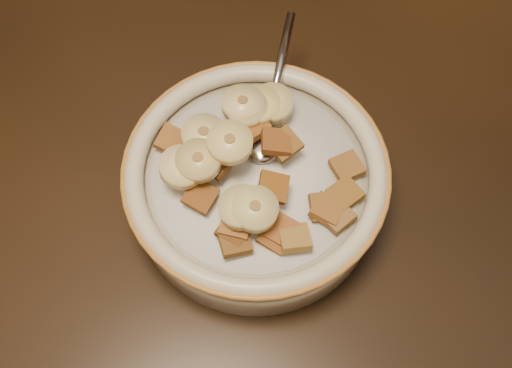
% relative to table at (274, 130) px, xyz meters
% --- Properties ---
extents(floor, '(4.00, 4.50, 0.10)m').
position_rel_table_xyz_m(floor, '(0.00, 0.00, -0.78)').
color(floor, '#422816').
rests_on(floor, ground).
extents(table, '(1.44, 0.97, 0.04)m').
position_rel_table_xyz_m(table, '(0.00, 0.00, 0.00)').
color(table, black).
rests_on(table, floor).
extents(cereal_bowl, '(0.18, 0.18, 0.04)m').
position_rel_table_xyz_m(cereal_bowl, '(0.02, -0.08, 0.04)').
color(cereal_bowl, beige).
rests_on(cereal_bowl, table).
extents(milk, '(0.15, 0.15, 0.00)m').
position_rel_table_xyz_m(milk, '(0.02, -0.08, 0.06)').
color(milk, white).
rests_on(milk, cereal_bowl).
extents(spoon, '(0.04, 0.05, 0.01)m').
position_rel_table_xyz_m(spoon, '(0.01, -0.05, 0.07)').
color(spoon, gray).
rests_on(spoon, cereal_bowl).
extents(cereal_square_0, '(0.03, 0.03, 0.01)m').
position_rel_table_xyz_m(cereal_square_0, '(0.08, -0.08, 0.07)').
color(cereal_square_0, brown).
rests_on(cereal_square_0, milk).
extents(cereal_square_1, '(0.03, 0.03, 0.01)m').
position_rel_table_xyz_m(cereal_square_1, '(0.08, -0.04, 0.07)').
color(cereal_square_1, '#966129').
rests_on(cereal_square_1, milk).
extents(cereal_square_2, '(0.02, 0.02, 0.01)m').
position_rel_table_xyz_m(cereal_square_2, '(-0.04, -0.08, 0.07)').
color(cereal_square_2, '#995D21').
rests_on(cereal_square_2, milk).
extents(cereal_square_3, '(0.03, 0.03, 0.01)m').
position_rel_table_xyz_m(cereal_square_3, '(0.07, -0.11, 0.07)').
color(cereal_square_3, olive).
rests_on(cereal_square_3, milk).
extents(cereal_square_4, '(0.03, 0.03, 0.01)m').
position_rel_table_xyz_m(cereal_square_4, '(0.09, -0.07, 0.07)').
color(cereal_square_4, brown).
rests_on(cereal_square_4, milk).
extents(cereal_square_5, '(0.03, 0.03, 0.01)m').
position_rel_table_xyz_m(cereal_square_5, '(-0.02, -0.03, 0.07)').
color(cereal_square_5, olive).
rests_on(cereal_square_5, milk).
extents(cereal_square_6, '(0.02, 0.02, 0.01)m').
position_rel_table_xyz_m(cereal_square_6, '(0.06, -0.11, 0.07)').
color(cereal_square_6, brown).
rests_on(cereal_square_6, milk).
extents(cereal_square_7, '(0.02, 0.02, 0.01)m').
position_rel_table_xyz_m(cereal_square_7, '(-0.00, -0.11, 0.08)').
color(cereal_square_7, brown).
rests_on(cereal_square_7, milk).
extents(cereal_square_8, '(0.03, 0.03, 0.01)m').
position_rel_table_xyz_m(cereal_square_8, '(0.01, -0.05, 0.08)').
color(cereal_square_8, '#9D5B24').
rests_on(cereal_square_8, milk).
extents(cereal_square_9, '(0.02, 0.02, 0.01)m').
position_rel_table_xyz_m(cereal_square_9, '(0.03, -0.13, 0.07)').
color(cereal_square_9, '#613513').
rests_on(cereal_square_9, milk).
extents(cereal_square_10, '(0.03, 0.03, 0.01)m').
position_rel_table_xyz_m(cereal_square_10, '(0.04, -0.09, 0.08)').
color(cereal_square_10, brown).
rests_on(cereal_square_10, milk).
extents(cereal_square_11, '(0.03, 0.03, 0.01)m').
position_rel_table_xyz_m(cereal_square_11, '(0.03, -0.06, 0.09)').
color(cereal_square_11, brown).
rests_on(cereal_square_11, milk).
extents(cereal_square_12, '(0.03, 0.03, 0.01)m').
position_rel_table_xyz_m(cereal_square_12, '(0.00, -0.03, 0.07)').
color(cereal_square_12, brown).
rests_on(cereal_square_12, milk).
extents(cereal_square_13, '(0.02, 0.02, 0.01)m').
position_rel_table_xyz_m(cereal_square_13, '(0.03, -0.12, 0.08)').
color(cereal_square_13, olive).
rests_on(cereal_square_13, milk).
extents(cereal_square_14, '(0.02, 0.02, 0.01)m').
position_rel_table_xyz_m(cereal_square_14, '(-0.00, -0.09, 0.08)').
color(cereal_square_14, brown).
rests_on(cereal_square_14, milk).
extents(cereal_square_15, '(0.02, 0.02, 0.01)m').
position_rel_table_xyz_m(cereal_square_15, '(0.06, -0.11, 0.07)').
color(cereal_square_15, '#995325').
rests_on(cereal_square_15, milk).
extents(cereal_square_16, '(0.03, 0.03, 0.01)m').
position_rel_table_xyz_m(cereal_square_16, '(-0.03, -0.07, 0.07)').
color(cereal_square_16, brown).
rests_on(cereal_square_16, milk).
extents(cereal_square_17, '(0.03, 0.03, 0.01)m').
position_rel_table_xyz_m(cereal_square_17, '(-0.03, -0.10, 0.07)').
color(cereal_square_17, '#9B6527').
rests_on(cereal_square_17, milk).
extents(cereal_square_18, '(0.03, 0.03, 0.01)m').
position_rel_table_xyz_m(cereal_square_18, '(0.09, -0.08, 0.07)').
color(cereal_square_18, brown).
rests_on(cereal_square_18, milk).
extents(cereal_square_19, '(0.03, 0.03, 0.01)m').
position_rel_table_xyz_m(cereal_square_19, '(0.03, -0.13, 0.07)').
color(cereal_square_19, brown).
rests_on(cereal_square_19, milk).
extents(cereal_square_20, '(0.03, 0.03, 0.01)m').
position_rel_table_xyz_m(cereal_square_20, '(0.03, -0.05, 0.08)').
color(cereal_square_20, brown).
rests_on(cereal_square_20, milk).
extents(cereal_square_21, '(0.02, 0.02, 0.01)m').
position_rel_table_xyz_m(cereal_square_21, '(0.08, -0.08, 0.07)').
color(cereal_square_21, brown).
rests_on(cereal_square_21, milk).
extents(banana_slice_0, '(0.04, 0.04, 0.01)m').
position_rel_table_xyz_m(banana_slice_0, '(0.01, -0.03, 0.08)').
color(banana_slice_0, beige).
rests_on(banana_slice_0, milk).
extents(banana_slice_1, '(0.04, 0.04, 0.01)m').
position_rel_table_xyz_m(banana_slice_1, '(-0.02, -0.08, 0.09)').
color(banana_slice_1, '#CBB382').
rests_on(banana_slice_1, milk).
extents(banana_slice_2, '(0.04, 0.04, 0.01)m').
position_rel_table_xyz_m(banana_slice_2, '(0.00, -0.08, 0.10)').
color(banana_slice_2, '#E1C688').
rests_on(banana_slice_2, milk).
extents(banana_slice_3, '(0.04, 0.04, 0.01)m').
position_rel_table_xyz_m(banana_slice_3, '(0.03, -0.11, 0.09)').
color(banana_slice_3, '#E9D58A').
rests_on(banana_slice_3, milk).
extents(banana_slice_4, '(0.04, 0.04, 0.01)m').
position_rel_table_xyz_m(banana_slice_4, '(0.04, -0.11, 0.09)').
color(banana_slice_4, '#E0D689').
rests_on(banana_slice_4, milk).
extents(banana_slice_5, '(0.04, 0.04, 0.01)m').
position_rel_table_xyz_m(banana_slice_5, '(-0.02, -0.11, 0.09)').
color(banana_slice_5, '#FFDE8E').
rests_on(banana_slice_5, milk).
extents(banana_slice_6, '(0.04, 0.04, 0.01)m').
position_rel_table_xyz_m(banana_slice_6, '(0.00, -0.03, 0.08)').
color(banana_slice_6, '#FCED7E').
rests_on(banana_slice_6, milk).
extents(banana_slice_7, '(0.04, 0.04, 0.01)m').
position_rel_table_xyz_m(banana_slice_7, '(-0.02, -0.08, 0.09)').
color(banana_slice_7, '#F1DB88').
rests_on(banana_slice_7, milk).
extents(banana_slice_8, '(0.04, 0.04, 0.01)m').
position_rel_table_xyz_m(banana_slice_8, '(-0.01, -0.10, 0.09)').
color(banana_slice_8, '#D3C679').
rests_on(banana_slice_8, milk).
extents(banana_slice_9, '(0.04, 0.04, 0.01)m').
position_rel_table_xyz_m(banana_slice_9, '(-0.00, -0.04, 0.08)').
color(banana_slice_9, tan).
rests_on(banana_slice_9, milk).
extents(banana_slice_10, '(0.04, 0.04, 0.01)m').
position_rel_table_xyz_m(banana_slice_10, '(-0.01, -0.04, 0.09)').
color(banana_slice_10, beige).
rests_on(banana_slice_10, milk).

